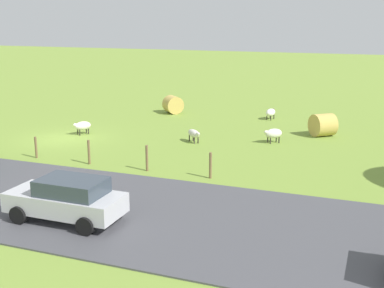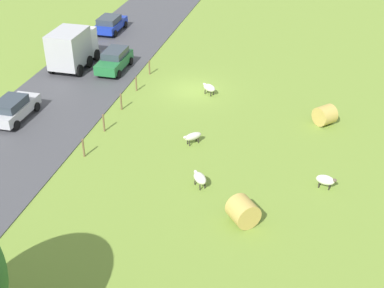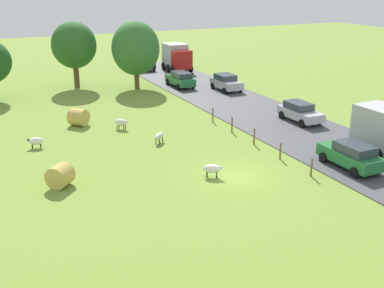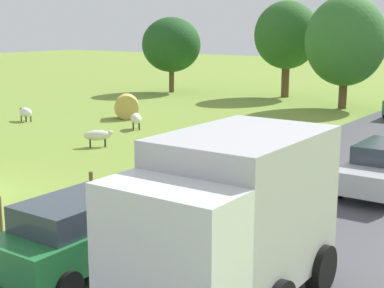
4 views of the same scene
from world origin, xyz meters
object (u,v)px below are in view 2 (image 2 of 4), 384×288
object	(u,v)px
sheep_0	(193,137)
hay_bale_0	(325,115)
car_3	(114,60)
car_4	(13,108)
hay_bale_1	(243,211)
car_5	(110,24)
sheep_3	(200,178)
truck_1	(72,47)
sheep_2	(326,180)
sheep_1	(209,88)

from	to	relation	value
sheep_0	hay_bale_0	distance (m)	9.22
car_3	car_4	xyz separation A→B (m)	(3.52, 9.63, -0.03)
hay_bale_1	car_5	world-z (taller)	car_5
sheep_0	car_5	xyz separation A→B (m)	(12.86, -18.35, 0.34)
sheep_3	car_5	distance (m)	26.88
truck_1	car_5	distance (m)	9.04
truck_1	car_3	size ratio (longest dim) A/B	1.10
sheep_2	car_3	size ratio (longest dim) A/B	0.27
sheep_0	sheep_1	distance (m)	7.22
hay_bale_0	truck_1	xyz separation A→B (m)	(20.44, -4.69, 1.15)
sheep_0	hay_bale_1	xyz separation A→B (m)	(-4.33, 6.83, 0.17)
car_5	sheep_0	bearing A→B (deg)	125.03
car_5	sheep_3	bearing A→B (deg)	122.32
sheep_2	sheep_0	bearing A→B (deg)	-18.40
sheep_1	car_3	distance (m)	8.86
sheep_2	car_5	bearing A→B (deg)	-44.96
hay_bale_1	truck_1	bearing A→B (deg)	-43.91
sheep_3	truck_1	bearing A→B (deg)	-44.43
sheep_2	sheep_3	world-z (taller)	sheep_3
sheep_3	car_5	size ratio (longest dim) A/B	0.27
sheep_0	sheep_1	world-z (taller)	sheep_1
sheep_0	sheep_3	xyz separation A→B (m)	(-1.51, 4.36, 0.04)
sheep_1	sheep_2	distance (m)	13.29
sheep_2	truck_1	world-z (taller)	truck_1
hay_bale_1	car_5	size ratio (longest dim) A/B	0.32
sheep_3	hay_bale_1	world-z (taller)	hay_bale_1
sheep_2	truck_1	bearing A→B (deg)	-30.27
sheep_1	hay_bale_0	xyz separation A→B (m)	(-8.49, 2.52, 0.12)
hay_bale_0	sheep_1	bearing A→B (deg)	-16.55
sheep_0	sheep_2	bearing A→B (deg)	161.60
sheep_3	car_4	xyz separation A→B (m)	(14.06, -4.45, 0.32)
sheep_1	car_4	world-z (taller)	car_4
car_3	car_5	xyz separation A→B (m)	(3.84, -8.64, -0.05)
sheep_2	sheep_1	bearing A→B (deg)	-48.47
hay_bale_1	car_4	size ratio (longest dim) A/B	0.33
sheep_0	sheep_2	distance (m)	8.71
car_3	car_5	world-z (taller)	car_3
car_3	truck_1	bearing A→B (deg)	5.78
sheep_3	hay_bale_0	distance (m)	11.10
car_5	sheep_2	bearing A→B (deg)	135.04
hay_bale_0	hay_bale_1	distance (m)	12.06
hay_bale_0	car_3	xyz separation A→B (m)	(16.98, -5.04, 0.25)
car_5	hay_bale_0	bearing A→B (deg)	146.68
sheep_2	hay_bale_1	world-z (taller)	hay_bale_1
hay_bale_1	truck_1	distance (m)	23.38
sheep_3	hay_bale_0	xyz separation A→B (m)	(-6.44, -9.04, 0.10)
sheep_0	hay_bale_1	bearing A→B (deg)	122.37
sheep_1	sheep_3	bearing A→B (deg)	100.07
car_3	car_4	distance (m)	10.25
hay_bale_1	car_4	distance (m)	18.24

